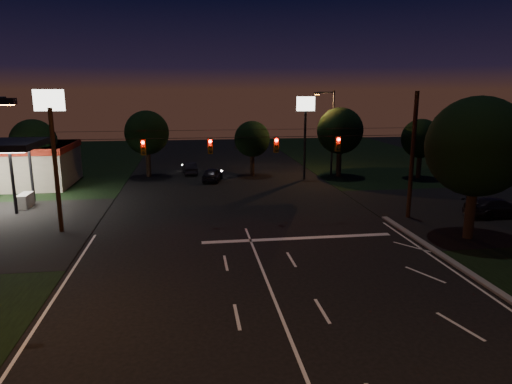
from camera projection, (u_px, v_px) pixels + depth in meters
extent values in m
plane|color=black|center=(290.00, 339.00, 16.98)|extent=(140.00, 140.00, 0.00)
cube|color=black|center=(499.00, 210.00, 35.19)|extent=(20.00, 16.00, 0.02)
cube|color=silver|center=(298.00, 238.00, 28.50)|extent=(12.00, 0.50, 0.01)
cylinder|color=black|center=(408.00, 218.00, 33.12)|extent=(0.30, 0.30, 9.00)
cylinder|color=black|center=(62.00, 232.00, 29.81)|extent=(0.28, 0.28, 8.00)
cylinder|color=black|center=(243.00, 137.00, 30.15)|extent=(24.00, 0.03, 0.03)
cylinder|color=black|center=(243.00, 130.00, 30.04)|extent=(24.00, 0.02, 0.02)
cube|color=#3F3307|center=(143.00, 147.00, 29.37)|extent=(0.32, 0.26, 1.00)
sphere|color=#FF0705|center=(143.00, 142.00, 29.14)|extent=(0.22, 0.22, 0.22)
sphere|color=black|center=(143.00, 148.00, 29.22)|extent=(0.20, 0.20, 0.20)
sphere|color=black|center=(143.00, 153.00, 29.29)|extent=(0.20, 0.20, 0.20)
cube|color=#3F3307|center=(210.00, 146.00, 29.96)|extent=(0.32, 0.26, 1.00)
sphere|color=#FF0705|center=(210.00, 141.00, 29.74)|extent=(0.22, 0.22, 0.22)
sphere|color=black|center=(210.00, 146.00, 29.81)|extent=(0.20, 0.20, 0.20)
sphere|color=black|center=(210.00, 151.00, 29.88)|extent=(0.20, 0.20, 0.20)
cube|color=#3F3307|center=(276.00, 145.00, 30.57)|extent=(0.32, 0.26, 1.00)
sphere|color=#FF0705|center=(276.00, 140.00, 30.35)|extent=(0.22, 0.22, 0.22)
sphere|color=black|center=(276.00, 145.00, 30.42)|extent=(0.20, 0.20, 0.20)
sphere|color=black|center=(276.00, 150.00, 30.49)|extent=(0.20, 0.20, 0.20)
cube|color=#3F3307|center=(338.00, 144.00, 31.17)|extent=(0.32, 0.26, 1.00)
sphere|color=#FF0705|center=(339.00, 139.00, 30.94)|extent=(0.22, 0.22, 0.22)
sphere|color=black|center=(338.00, 144.00, 31.01)|extent=(0.20, 0.20, 0.20)
sphere|color=black|center=(338.00, 149.00, 31.08)|extent=(0.20, 0.20, 0.20)
cube|color=gray|center=(25.00, 201.00, 35.83)|extent=(0.80, 2.00, 1.10)
cylinder|color=black|center=(13.00, 183.00, 33.49)|extent=(0.24, 0.24, 4.80)
cylinder|color=black|center=(31.00, 173.00, 37.35)|extent=(0.24, 0.24, 4.80)
cylinder|color=black|center=(55.00, 160.00, 35.47)|extent=(0.24, 0.24, 7.50)
cube|color=white|center=(49.00, 100.00, 34.47)|extent=(2.20, 0.30, 1.60)
cylinder|color=black|center=(305.00, 146.00, 46.29)|extent=(0.24, 0.24, 7.00)
cube|color=white|center=(306.00, 104.00, 45.36)|extent=(1.80, 0.30, 1.40)
cube|color=black|center=(6.00, 101.00, 15.66)|extent=(0.60, 0.35, 0.22)
cube|color=orange|center=(7.00, 105.00, 15.69)|extent=(0.45, 0.25, 0.04)
cylinder|color=black|center=(332.00, 134.00, 48.48)|extent=(0.20, 0.20, 9.00)
cylinder|color=black|center=(326.00, 92.00, 47.41)|extent=(1.80, 0.12, 0.12)
cube|color=black|center=(317.00, 93.00, 47.31)|extent=(0.60, 0.35, 0.22)
cube|color=orange|center=(317.00, 95.00, 47.34)|extent=(0.45, 0.25, 0.04)
cylinder|color=black|center=(471.00, 207.00, 28.06)|extent=(0.60, 0.60, 4.00)
sphere|color=black|center=(477.00, 147.00, 27.24)|extent=(6.00, 6.00, 6.00)
sphere|color=black|center=(481.00, 148.00, 27.79)|extent=(4.50, 4.50, 4.50)
sphere|color=black|center=(465.00, 148.00, 27.47)|extent=(4.20, 4.20, 4.20)
cylinder|color=black|center=(37.00, 172.00, 43.14)|extent=(0.49, 0.49, 3.00)
sphere|color=black|center=(34.00, 142.00, 42.52)|extent=(4.20, 4.20, 4.20)
sphere|color=black|center=(40.00, 143.00, 42.91)|extent=(3.15, 3.15, 3.15)
sphere|color=black|center=(30.00, 143.00, 42.68)|extent=(2.94, 2.94, 2.94)
cylinder|color=black|center=(148.00, 162.00, 48.35)|extent=(0.52, 0.52, 3.25)
sphere|color=black|center=(147.00, 133.00, 47.68)|extent=(4.60, 4.60, 4.60)
sphere|color=black|center=(152.00, 134.00, 48.11)|extent=(3.45, 3.45, 3.45)
sphere|color=black|center=(143.00, 133.00, 47.86)|extent=(3.22, 3.22, 3.22)
cylinder|color=black|center=(252.00, 163.00, 48.96)|extent=(0.47, 0.47, 2.75)
sphere|color=black|center=(252.00, 139.00, 48.39)|extent=(3.80, 3.80, 3.80)
sphere|color=black|center=(255.00, 140.00, 48.75)|extent=(2.85, 2.85, 2.85)
sphere|color=black|center=(248.00, 140.00, 48.54)|extent=(2.66, 2.66, 2.66)
cylinder|color=black|center=(339.00, 161.00, 48.20)|extent=(0.53, 0.53, 3.40)
sphere|color=black|center=(340.00, 131.00, 47.50)|extent=(4.80, 4.80, 4.80)
sphere|color=black|center=(343.00, 132.00, 47.94)|extent=(3.60, 3.60, 3.60)
sphere|color=black|center=(335.00, 132.00, 47.69)|extent=(3.36, 3.36, 3.36)
cylinder|color=black|center=(419.00, 165.00, 47.43)|extent=(0.48, 0.48, 2.90)
sphere|color=black|center=(421.00, 138.00, 46.83)|extent=(4.00, 4.00, 4.00)
sphere|color=black|center=(423.00, 139.00, 47.20)|extent=(3.00, 3.00, 3.00)
sphere|color=black|center=(416.00, 139.00, 46.99)|extent=(2.80, 2.80, 2.80)
imported|color=black|center=(212.00, 174.00, 46.20)|extent=(2.51, 4.26, 1.36)
imported|color=black|center=(190.00, 168.00, 50.07)|extent=(1.78, 4.00, 1.28)
imported|color=black|center=(497.00, 208.00, 33.16)|extent=(4.91, 2.16, 1.40)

